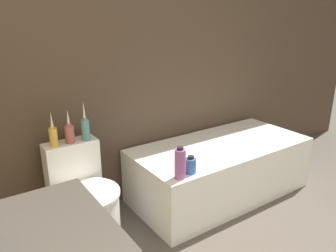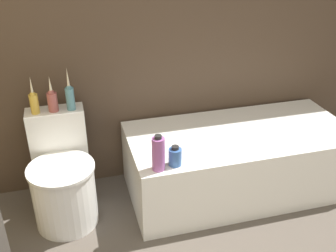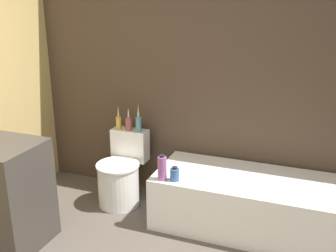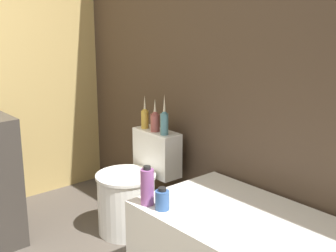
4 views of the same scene
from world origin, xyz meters
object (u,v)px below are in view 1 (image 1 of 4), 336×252
Objects in this scene: vase_gold at (53,135)px; vase_bronze at (85,127)px; bathtub at (220,169)px; shampoo_bottle_short at (191,165)px; toilet at (86,207)px; shampoo_bottle_tall at (180,164)px; vase_silver at (69,132)px.

vase_gold is 0.87× the size of vase_bronze.
shampoo_bottle_short reaches higher than bathtub.
shampoo_bottle_short is (0.67, -0.29, 0.25)m from toilet.
shampoo_bottle_tall reaches higher than bathtub.
vase_silver reaches higher than bathtub.
toilet is 3.04× the size of shampoo_bottle_tall.
toilet is at bearing 179.31° from bathtub.
vase_bronze is (0.11, 0.20, 0.50)m from toilet.
vase_silver is 1.03× the size of shampoo_bottle_tall.
vase_gold is at bearing -177.73° from vase_silver.
vase_gold reaches higher than bathtub.
toilet is 2.82× the size of vase_gold.
shampoo_bottle_tall is at bearing -155.91° from bathtub.
vase_silver is 0.11m from vase_bronze.
vase_bronze is at bearing -3.79° from vase_silver.
shampoo_bottle_tall is at bearing -42.43° from vase_silver.
toilet is at bearing -90.00° from vase_silver.
vase_gold is at bearing 179.24° from vase_bronze.
vase_silver is 1.84× the size of shampoo_bottle_short.
vase_bronze is 0.79m from shampoo_bottle_short.
vase_silver is 0.83× the size of vase_bronze.
shampoo_bottle_tall is (-0.67, -0.30, 0.34)m from bathtub.
vase_bronze reaches higher than vase_gold.
vase_bronze is 2.20× the size of shampoo_bottle_short.
toilet is 2.45× the size of vase_bronze.
vase_silver reaches higher than shampoo_bottle_short.
shampoo_bottle_short is (0.11, 0.02, -0.05)m from shampoo_bottle_tall.
bathtub is 0.69m from shampoo_bottle_short.
shampoo_bottle_short is (0.56, -0.49, -0.25)m from vase_bronze.
vase_silver is at bearing 2.27° from vase_gold.
vase_bronze is at bearing 131.70° from shampoo_bottle_tall.
bathtub is at bearing -10.72° from vase_bronze.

